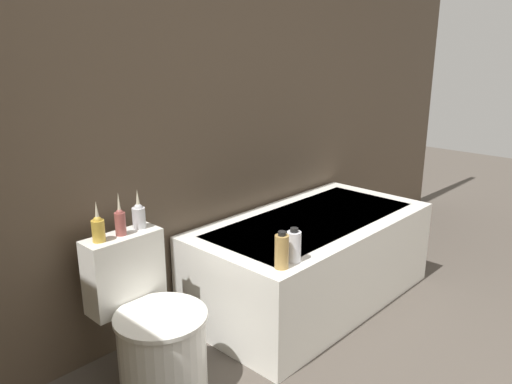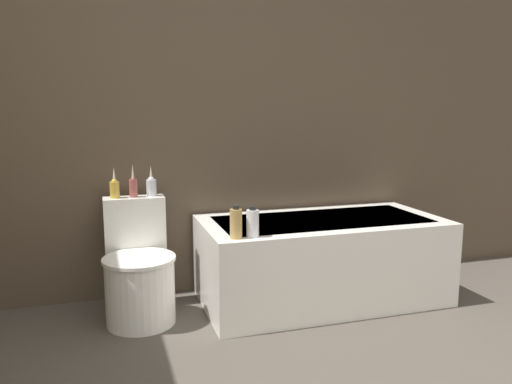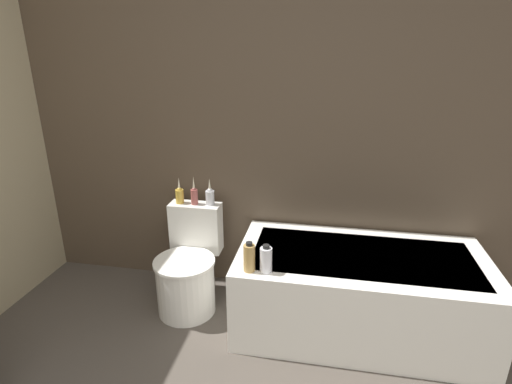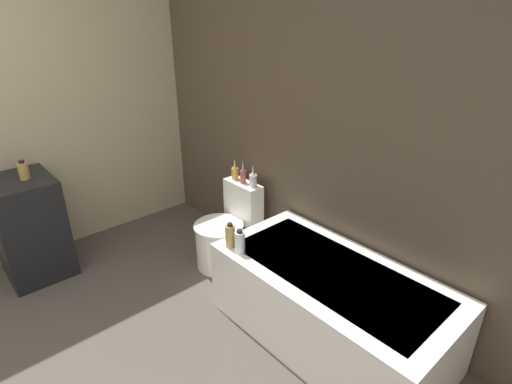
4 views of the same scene
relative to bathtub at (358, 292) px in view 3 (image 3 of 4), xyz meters
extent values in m
cube|color=brown|center=(-0.79, 0.45, 1.02)|extent=(6.40, 0.06, 2.60)
cube|color=white|center=(0.00, 0.00, 0.00)|extent=(1.56, 0.79, 0.54)
cube|color=#B7BCC6|center=(0.00, 0.00, 0.26)|extent=(1.36, 0.59, 0.01)
cylinder|color=white|center=(-1.17, -0.04, -0.08)|extent=(0.40, 0.40, 0.38)
cylinder|color=white|center=(-1.17, -0.04, 0.12)|extent=(0.42, 0.42, 0.02)
cube|color=white|center=(-1.17, 0.24, 0.25)|extent=(0.37, 0.15, 0.37)
cylinder|color=gold|center=(-1.28, 0.24, 0.48)|extent=(0.06, 0.06, 0.10)
sphere|color=gold|center=(-1.28, 0.24, 0.54)|extent=(0.04, 0.04, 0.04)
cone|color=beige|center=(-1.28, 0.24, 0.58)|extent=(0.02, 0.02, 0.09)
cylinder|color=#994C47|center=(-1.17, 0.24, 0.49)|extent=(0.05, 0.05, 0.11)
sphere|color=#994C47|center=(-1.17, 0.24, 0.54)|extent=(0.03, 0.03, 0.03)
cone|color=beige|center=(-1.17, 0.24, 0.59)|extent=(0.02, 0.02, 0.10)
cylinder|color=silver|center=(-1.06, 0.26, 0.49)|extent=(0.06, 0.06, 0.10)
sphere|color=silver|center=(-1.06, 0.26, 0.54)|extent=(0.04, 0.04, 0.04)
cone|color=beige|center=(-1.06, 0.26, 0.58)|extent=(0.02, 0.02, 0.09)
cylinder|color=tan|center=(-0.66, -0.31, 0.35)|extent=(0.07, 0.07, 0.16)
cylinder|color=black|center=(-0.66, -0.31, 0.44)|extent=(0.04, 0.04, 0.02)
cylinder|color=silver|center=(-0.56, -0.30, 0.34)|extent=(0.07, 0.07, 0.15)
cylinder|color=black|center=(-0.56, -0.30, 0.43)|extent=(0.04, 0.04, 0.02)
camera|label=1|loc=(-2.32, -1.70, 1.29)|focal=35.00mm
camera|label=2|loc=(-1.35, -2.90, 0.98)|focal=35.00mm
camera|label=3|loc=(-0.25, -2.30, 1.50)|focal=28.00mm
camera|label=4|loc=(1.24, -1.76, 1.78)|focal=28.00mm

